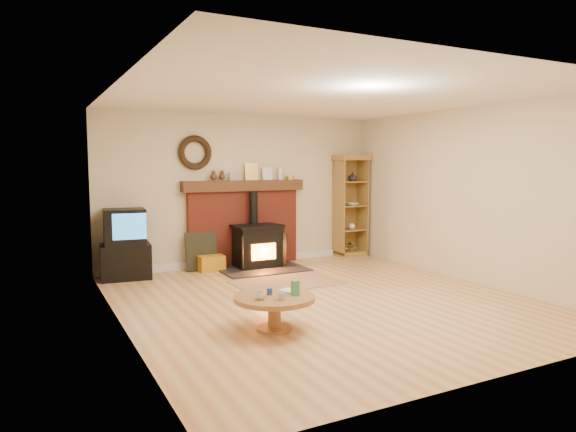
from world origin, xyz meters
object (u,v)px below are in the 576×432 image
tv_unit (125,245)px  coffee_table (275,302)px  wood_stove (258,247)px  curio_cabinet (350,206)px

tv_unit → coffee_table: tv_unit is taller
wood_stove → tv_unit: bearing=174.8°
tv_unit → curio_cabinet: bearing=1.2°
curio_cabinet → coffee_table: bearing=-133.9°
wood_stove → coffee_table: (-1.17, -3.07, -0.05)m
tv_unit → curio_cabinet: (4.19, 0.09, 0.45)m
wood_stove → coffee_table: size_ratio=1.61×
tv_unit → curio_cabinet: size_ratio=0.56×
wood_stove → tv_unit: size_ratio=1.30×
tv_unit → coffee_table: 3.41m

